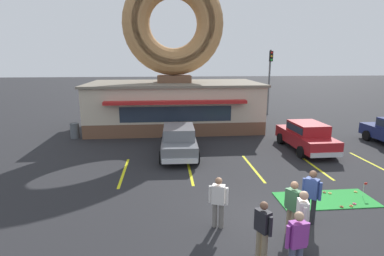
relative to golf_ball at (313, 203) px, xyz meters
name	(u,v)px	position (x,y,z in m)	size (l,w,h in m)	color
ground_plane	(272,226)	(-1.94, -1.25, -0.05)	(160.00, 160.00, 0.00)	#232326
donut_shop_building	(174,77)	(-4.42, 12.70, 3.69)	(12.30, 6.75, 10.96)	brown
putting_mat	(325,199)	(0.63, 0.30, -0.04)	(3.51, 1.49, 0.03)	green
mini_donut_near_left	(342,207)	(0.86, -0.33, 0.00)	(0.13, 0.13, 0.04)	brown
mini_donut_near_right	(351,206)	(1.23, -0.31, 0.00)	(0.13, 0.13, 0.04)	#D17F47
mini_donut_mid_left	(299,199)	(-0.34, 0.36, 0.00)	(0.13, 0.13, 0.04)	brown
mini_donut_mid_centre	(299,201)	(-0.43, 0.20, 0.00)	(0.13, 0.13, 0.04)	#E5C666
mini_donut_mid_right	(354,204)	(1.44, -0.17, 0.00)	(0.13, 0.13, 0.04)	#D8667F
mini_donut_far_left	(306,203)	(-0.21, 0.07, 0.00)	(0.13, 0.13, 0.04)	#E5C666
mini_donut_far_centre	(324,192)	(0.86, 0.82, 0.00)	(0.13, 0.13, 0.04)	#A5724C
mini_donut_far_right	(330,193)	(1.04, 0.72, 0.00)	(0.13, 0.13, 0.04)	#E5C666
mini_donut_extra	(356,192)	(2.09, 0.75, 0.00)	(0.13, 0.13, 0.04)	#E5C666
golf_ball	(313,203)	(0.00, 0.00, 0.00)	(0.04, 0.04, 0.04)	white
putting_flag_pin	(365,186)	(2.17, 0.41, 0.39)	(0.13, 0.01, 0.55)	silver
car_grey	(179,139)	(-4.44, 6.02, 0.82)	(2.08, 4.61, 1.60)	slate
car_red	(306,135)	(2.70, 6.25, 0.82)	(2.03, 4.58, 1.60)	maroon
pedestrian_blue_sweater_man	(297,242)	(-2.21, -3.42, 0.89)	(0.59, 0.30, 1.69)	#474C66
pedestrian_hooded_kid	(311,194)	(-0.72, -1.14, 0.92)	(0.44, 0.46, 1.74)	#232328
pedestrian_leather_jacket_man	(218,200)	(-3.61, -1.11, 0.84)	(0.56, 0.36, 1.62)	slate
pedestrian_clipboard_woman	(302,219)	(-1.67, -2.53, 0.93)	(0.32, 0.58, 1.75)	#232328
pedestrian_beanie_man	(263,228)	(-2.76, -2.66, 0.82)	(0.39, 0.54, 1.58)	#7F7056
pedestrian_crossing_woman	(293,206)	(-1.57, -1.75, 0.88)	(0.38, 0.55, 1.68)	#7F7056
trash_bin	(75,131)	(-10.96, 10.16, 0.45)	(0.57, 0.57, 0.97)	#51565B
traffic_light_pole	(270,74)	(4.29, 17.11, 3.66)	(0.28, 0.47, 5.80)	#595B60
parking_stripe_far_left	(124,172)	(-7.06, 3.75, -0.05)	(0.12, 3.60, 0.01)	yellow
parking_stripe_left	(190,170)	(-4.06, 3.75, -0.05)	(0.12, 3.60, 0.01)	yellow
parking_stripe_mid_left	(253,168)	(-1.06, 3.75, -0.05)	(0.12, 3.60, 0.01)	yellow
parking_stripe_centre	(314,166)	(1.94, 3.75, -0.05)	(0.12, 3.60, 0.01)	yellow
parking_stripe_mid_right	(372,164)	(4.94, 3.75, -0.05)	(0.12, 3.60, 0.01)	yellow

